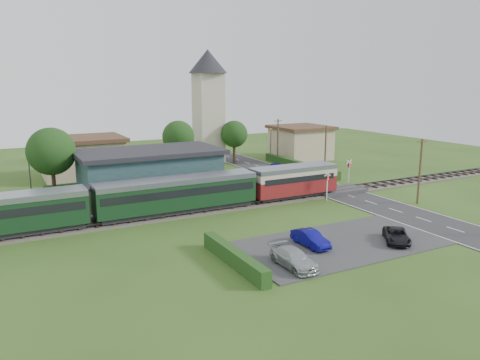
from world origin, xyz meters
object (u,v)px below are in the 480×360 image
house_west (83,157)px  train (146,197)px  house_east (301,142)px  station_building (150,172)px  pedestrian_near (219,187)px  pedestrian_far (122,202)px  crossing_signal_near (327,182)px  car_park_silver (294,258)px  equipment_hut (88,200)px  church_tower (208,98)px  car_park_dark (397,235)px  crossing_signal_far (349,169)px  car_on_road (277,167)px  car_park_blue (310,238)px

house_west → train: bearing=-85.6°
house_east → station_building: bearing=-156.6°
house_west → house_east: 35.01m
pedestrian_near → pedestrian_far: (-10.95, -0.87, -0.10)m
crossing_signal_near → car_park_silver: crossing_signal_near is taller
house_west → crossing_signal_near: size_ratio=3.30×
equipment_hut → train: size_ratio=0.06×
church_tower → car_park_dark: church_tower is taller
house_west → crossing_signal_far: house_west is taller
equipment_hut → crossing_signal_far: size_ratio=0.78×
house_west → car_on_road: size_ratio=2.93×
car_park_silver → car_park_blue: bearing=38.4°
house_east → car_park_blue: size_ratio=2.31×
car_park_silver → pedestrian_far: bearing=110.6°
train → car_park_blue: bearing=-55.3°
station_building → pedestrian_far: (-4.85, -6.38, -1.40)m
equipment_hut → house_west: house_west is taller
equipment_hut → crossing_signal_near: 25.04m
house_east → pedestrian_near: house_east is taller
pedestrian_far → house_east: bearing=-37.9°
car_on_road → car_park_blue: 31.21m
crossing_signal_near → pedestrian_near: crossing_signal_near is taller
crossing_signal_far → pedestrian_far: bearing=179.5°
station_building → pedestrian_near: station_building is taller
train → pedestrian_near: bearing=20.6°
house_east → car_park_dark: (-17.14, -37.97, -2.17)m
house_west → pedestrian_near: house_west is taller
station_building → church_tower: church_tower is taller
house_west → crossing_signal_near: (21.40, -25.41, -0.65)m
crossing_signal_near → car_park_blue: crossing_signal_near is taller
train → crossing_signal_far: bearing=5.1°
equipment_hut → car_on_road: (28.45, 11.07, -1.07)m
crossing_signal_far → car_park_dark: 21.33m
crossing_signal_far → car_on_road: crossing_signal_far is taller
crossing_signal_near → car_on_road: 17.22m
car_on_road → pedestrian_far: bearing=92.1°
crossing_signal_near → crossing_signal_far: (7.20, 4.80, 0.00)m
equipment_hut → church_tower: 33.48m
house_east → crossing_signal_near: bearing=-119.1°
house_west → pedestrian_near: bearing=-60.4°
church_tower → crossing_signal_near: 29.57m
house_west → car_park_silver: 40.10m
church_tower → crossing_signal_far: church_tower is taller
equipment_hut → car_park_dark: size_ratio=0.65×
pedestrian_near → car_on_road: bearing=-138.8°
house_east → church_tower: bearing=165.1°
car_park_dark → pedestrian_near: bearing=145.9°
crossing_signal_near → crossing_signal_far: bearing=33.7°
car_park_dark → pedestrian_far: bearing=170.4°
house_east → car_on_road: (-9.55, -7.73, -2.12)m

